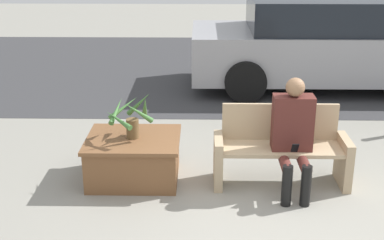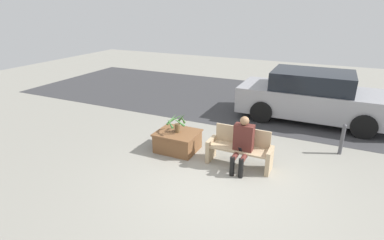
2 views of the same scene
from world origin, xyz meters
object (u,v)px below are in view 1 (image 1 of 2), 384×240
Objects in this scene: bench at (281,149)px; potted_plant at (131,116)px; planter_box at (134,157)px; parked_car at (322,44)px; person_seated at (293,132)px.

potted_plant reaches higher than bench.
potted_plant is at bearing 156.98° from planter_box.
parked_car is at bearing 72.11° from bench.
potted_plant is (-1.70, 0.22, 0.08)m from person_seated.
bench is 2.52× the size of potted_plant.
planter_box is at bearing 178.43° from bench.
person_seated is (0.09, -0.17, 0.27)m from bench.
potted_plant is at bearing 172.66° from person_seated.
bench is 1.19× the size of person_seated.
planter_box is at bearing 172.80° from person_seated.
bench is 0.33m from person_seated.
person_seated is 0.27× the size of parked_car.
parked_car reaches higher than planter_box.
bench is 0.32× the size of parked_car.
planter_box is (-1.69, 0.21, -0.39)m from person_seated.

